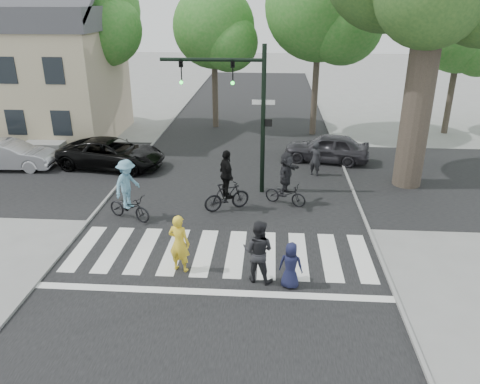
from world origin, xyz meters
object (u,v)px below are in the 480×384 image
object	(u,v)px
pedestrian_child	(291,265)
car_silver	(10,155)
cyclist_right	(286,182)
car_grey	(327,148)
cyclist_left	(128,194)
pedestrian_adult	(258,251)
car_suv	(112,154)
cyclist_mid	(227,186)
traffic_signal	(242,99)
pedestrian_woman	(179,243)

from	to	relation	value
pedestrian_child	car_silver	world-z (taller)	pedestrian_child
car_silver	cyclist_right	bearing A→B (deg)	-106.59
cyclist_right	car_grey	size ratio (longest dim) A/B	0.52
cyclist_left	car_silver	bearing A→B (deg)	145.16
pedestrian_adult	car_suv	world-z (taller)	pedestrian_adult
cyclist_mid	car_silver	distance (m)	11.43
cyclist_left	cyclist_right	size ratio (longest dim) A/B	1.07
car_suv	car_grey	size ratio (longest dim) A/B	1.22
traffic_signal	car_grey	distance (m)	6.61
cyclist_left	cyclist_right	xyz separation A→B (m)	(5.75, 1.74, -0.04)
car_grey	car_silver	bearing A→B (deg)	-70.84
pedestrian_adult	car_suv	size ratio (longest dim) A/B	0.38
cyclist_left	cyclist_mid	xyz separation A→B (m)	(3.49, 1.08, -0.02)
cyclist_right	pedestrian_adult	bearing A→B (deg)	-99.43
traffic_signal	pedestrian_woman	distance (m)	7.13
cyclist_right	car_suv	xyz separation A→B (m)	(-8.21, 3.82, -0.26)
pedestrian_child	cyclist_right	xyz separation A→B (m)	(-0.02, 5.73, 0.27)
traffic_signal	pedestrian_child	size ratio (longest dim) A/B	4.35
pedestrian_child	car_suv	world-z (taller)	car_suv
traffic_signal	car_suv	bearing A→B (deg)	157.95
cyclist_right	car_suv	bearing A→B (deg)	155.07
traffic_signal	pedestrian_woman	bearing A→B (deg)	-102.80
pedestrian_child	pedestrian_adult	xyz separation A→B (m)	(-0.92, 0.28, 0.25)
traffic_signal	pedestrian_woman	size ratio (longest dim) A/B	3.30
pedestrian_adult	car_grey	world-z (taller)	pedestrian_adult
traffic_signal	car_grey	bearing A→B (deg)	47.00
pedestrian_child	car_grey	distance (m)	11.38
pedestrian_child	cyclist_mid	world-z (taller)	cyclist_mid
pedestrian_child	cyclist_mid	bearing A→B (deg)	-54.72
pedestrian_woman	pedestrian_adult	size ratio (longest dim) A/B	0.96
traffic_signal	cyclist_right	xyz separation A→B (m)	(1.81, -1.22, -2.94)
car_suv	cyclist_left	bearing A→B (deg)	-147.19
pedestrian_woman	pedestrian_adult	bearing A→B (deg)	-172.78
cyclist_right	cyclist_left	bearing A→B (deg)	-163.20
cyclist_left	car_silver	distance (m)	8.82
cyclist_left	car_suv	distance (m)	6.08
pedestrian_child	pedestrian_adult	size ratio (longest dim) A/B	0.73
pedestrian_adult	car_grey	xyz separation A→B (m)	(3.05, 10.91, -0.24)
pedestrian_child	car_suv	distance (m)	12.60
pedestrian_adult	car_grey	size ratio (longest dim) A/B	0.46
traffic_signal	pedestrian_child	world-z (taller)	traffic_signal
pedestrian_adult	car_silver	xyz separation A→B (m)	(-12.08, 8.75, -0.26)
pedestrian_adult	cyclist_left	distance (m)	6.11
pedestrian_adult	car_silver	bearing A→B (deg)	-20.39
traffic_signal	cyclist_mid	size ratio (longest dim) A/B	2.51
car_silver	pedestrian_woman	bearing A→B (deg)	-133.04
pedestrian_woman	car_silver	xyz separation A→B (m)	(-9.74, 8.38, -0.23)
car_suv	car_silver	bearing A→B (deg)	105.14
pedestrian_woman	pedestrian_adult	world-z (taller)	pedestrian_adult
pedestrian_adult	cyclist_right	size ratio (longest dim) A/B	0.88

